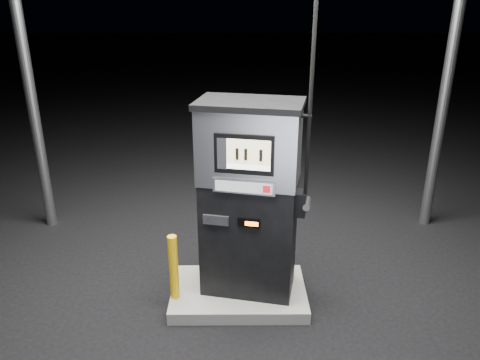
{
  "coord_description": "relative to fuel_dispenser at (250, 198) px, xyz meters",
  "views": [
    {
      "loc": [
        -0.01,
        -4.73,
        3.45
      ],
      "look_at": [
        0.02,
        0.0,
        1.55
      ],
      "focal_mm": 35.0,
      "sensor_mm": 36.0,
      "label": 1
    }
  ],
  "objects": [
    {
      "name": "bollard_right",
      "position": [
        0.43,
        -0.19,
        -0.71
      ],
      "size": [
        0.15,
        0.15,
        0.91
      ],
      "primitive_type": "cylinder",
      "rotation": [
        0.0,
        0.0,
        0.26
      ],
      "color": "#F7B60D",
      "rests_on": "pump_island"
    },
    {
      "name": "fuel_dispenser",
      "position": [
        0.0,
        0.0,
        0.0
      ],
      "size": [
        1.31,
        0.89,
        4.7
      ],
      "rotation": [
        0.0,
        0.0,
        -0.21
      ],
      "color": "black",
      "rests_on": "pump_island"
    },
    {
      "name": "ground",
      "position": [
        -0.12,
        -0.04,
        -1.31
      ],
      "size": [
        80.0,
        80.0,
        0.0
      ],
      "primitive_type": "plane",
      "color": "black",
      "rests_on": "ground"
    },
    {
      "name": "pump_island",
      "position": [
        -0.12,
        -0.04,
        -1.24
      ],
      "size": [
        1.6,
        1.0,
        0.15
      ],
      "primitive_type": "cube",
      "color": "slate",
      "rests_on": "ground"
    },
    {
      "name": "bollard_left",
      "position": [
        -0.86,
        -0.22,
        -0.76
      ],
      "size": [
        0.11,
        0.11,
        0.8
      ],
      "primitive_type": "cylinder",
      "rotation": [
        0.0,
        0.0,
        0.07
      ],
      "color": "#F7B60D",
      "rests_on": "pump_island"
    }
  ]
}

